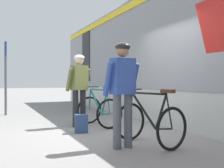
{
  "coord_description": "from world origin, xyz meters",
  "views": [
    {
      "loc": [
        -2.47,
        -5.84,
        1.13
      ],
      "look_at": [
        0.09,
        0.41,
        1.05
      ],
      "focal_mm": 46.63,
      "sensor_mm": 36.0,
      "label": 1
    }
  ],
  "objects_px": {
    "train_car": "(221,48)",
    "platform_sign_post": "(6,66)",
    "cyclist_far_in_olive": "(79,84)",
    "bicycle_near_black": "(150,122)",
    "backpack_on_platform": "(81,124)",
    "cyclist_near_in_blue": "(123,85)",
    "bicycle_far_teal": "(99,110)"
  },
  "relations": [
    {
      "from": "cyclist_far_in_olive",
      "to": "backpack_on_platform",
      "type": "bearing_deg",
      "value": -102.83
    },
    {
      "from": "bicycle_near_black",
      "to": "platform_sign_post",
      "type": "xyz_separation_m",
      "value": [
        -2.15,
        5.67,
        1.22
      ]
    },
    {
      "from": "train_car",
      "to": "bicycle_near_black",
      "type": "distance_m",
      "value": 3.56
    },
    {
      "from": "cyclist_far_in_olive",
      "to": "platform_sign_post",
      "type": "relative_size",
      "value": 0.73
    },
    {
      "from": "train_car",
      "to": "cyclist_near_in_blue",
      "type": "xyz_separation_m",
      "value": [
        -3.41,
        -1.41,
        -0.91
      ]
    },
    {
      "from": "cyclist_far_in_olive",
      "to": "bicycle_near_black",
      "type": "bearing_deg",
      "value": -76.78
    },
    {
      "from": "cyclist_far_in_olive",
      "to": "cyclist_near_in_blue",
      "type": "bearing_deg",
      "value": -88.82
    },
    {
      "from": "train_car",
      "to": "cyclist_near_in_blue",
      "type": "distance_m",
      "value": 3.8
    },
    {
      "from": "platform_sign_post",
      "to": "cyclist_far_in_olive",
      "type": "bearing_deg",
      "value": -63.87
    },
    {
      "from": "train_car",
      "to": "backpack_on_platform",
      "type": "height_order",
      "value": "train_car"
    },
    {
      "from": "backpack_on_platform",
      "to": "platform_sign_post",
      "type": "relative_size",
      "value": 0.17
    },
    {
      "from": "bicycle_far_teal",
      "to": "platform_sign_post",
      "type": "relative_size",
      "value": 0.49
    },
    {
      "from": "train_car",
      "to": "cyclist_far_in_olive",
      "type": "relative_size",
      "value": 11.06
    },
    {
      "from": "platform_sign_post",
      "to": "bicycle_near_black",
      "type": "bearing_deg",
      "value": -69.22
    },
    {
      "from": "train_car",
      "to": "backpack_on_platform",
      "type": "distance_m",
      "value": 4.06
    },
    {
      "from": "train_car",
      "to": "cyclist_near_in_blue",
      "type": "relative_size",
      "value": 11.06
    },
    {
      "from": "platform_sign_post",
      "to": "bicycle_far_teal",
      "type": "bearing_deg",
      "value": -58.29
    },
    {
      "from": "cyclist_far_in_olive",
      "to": "bicycle_far_teal",
      "type": "relative_size",
      "value": 1.5
    },
    {
      "from": "train_car",
      "to": "backpack_on_platform",
      "type": "bearing_deg",
      "value": 176.57
    },
    {
      "from": "cyclist_near_in_blue",
      "to": "cyclist_far_in_olive",
      "type": "height_order",
      "value": "same"
    },
    {
      "from": "platform_sign_post",
      "to": "backpack_on_platform",
      "type": "bearing_deg",
      "value": -71.2
    },
    {
      "from": "bicycle_near_black",
      "to": "platform_sign_post",
      "type": "relative_size",
      "value": 0.51
    },
    {
      "from": "bicycle_far_teal",
      "to": "train_car",
      "type": "bearing_deg",
      "value": -17.72
    },
    {
      "from": "train_car",
      "to": "platform_sign_post",
      "type": "distance_m",
      "value": 6.61
    },
    {
      "from": "train_car",
      "to": "bicycle_near_black",
      "type": "xyz_separation_m",
      "value": [
        -2.88,
        -1.39,
        -1.56
      ]
    },
    {
      "from": "bicycle_near_black",
      "to": "cyclist_far_in_olive",
      "type": "bearing_deg",
      "value": 103.22
    },
    {
      "from": "bicycle_near_black",
      "to": "platform_sign_post",
      "type": "distance_m",
      "value": 6.18
    },
    {
      "from": "train_car",
      "to": "platform_sign_post",
      "type": "relative_size",
      "value": 8.12
    },
    {
      "from": "cyclist_far_in_olive",
      "to": "platform_sign_post",
      "type": "distance_m",
      "value": 3.62
    },
    {
      "from": "cyclist_near_in_blue",
      "to": "bicycle_near_black",
      "type": "bearing_deg",
      "value": 1.48
    },
    {
      "from": "cyclist_far_in_olive",
      "to": "platform_sign_post",
      "type": "xyz_separation_m",
      "value": [
        -1.57,
        3.21,
        0.57
      ]
    },
    {
      "from": "train_car",
      "to": "platform_sign_post",
      "type": "xyz_separation_m",
      "value": [
        -5.03,
        4.27,
        -0.34
      ]
    }
  ]
}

